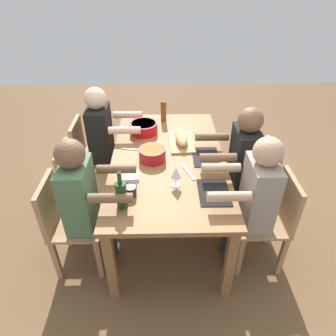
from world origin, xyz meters
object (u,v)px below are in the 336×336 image
cutting_board (181,142)px  chair_near_right (66,220)px  chair_far_center (255,180)px  napkin_stack (130,176)px  wine_glass (176,173)px  chair_far_right (271,217)px  beer_bottle (164,111)px  chair_near_center (80,182)px  diner_far_right (253,196)px  dining_table (168,165)px  diner_far_center (239,161)px  chair_near_left (90,154)px  diner_near_right (85,199)px  cup_near_right (131,191)px  serving_bowl_pasta (144,127)px  serving_bowl_fruit (152,153)px  diner_near_left (105,136)px  wine_bottle (121,194)px  bread_loaf (181,137)px

cutting_board → chair_near_right: bearing=-52.1°
chair_far_center → napkin_stack: bearing=-76.2°
cutting_board → wine_glass: size_ratio=2.41×
cutting_board → napkin_stack: 0.68m
chair_far_right → beer_bottle: 1.52m
chair_near_center → beer_bottle: 1.13m
beer_bottle → wine_glass: 1.12m
chair_far_center → diner_far_right: size_ratio=0.71×
cutting_board → chair_far_center: bearing=70.1°
dining_table → diner_far_center: diner_far_center is taller
dining_table → chair_near_left: 0.96m
diner_near_right → chair_near_left: (-0.97, -0.18, -0.21)m
chair_near_left → diner_far_center: bearing=71.4°
chair_near_center → chair_near_left: same height
chair_far_right → cup_near_right: bearing=-89.0°
serving_bowl_pasta → cutting_board: bearing=58.7°
diner_near_right → serving_bowl_pasta: (-0.95, 0.40, 0.10)m
serving_bowl_pasta → napkin_stack: 0.75m
diner_far_center → serving_bowl_fruit: diner_far_center is taller
diner_near_left → napkin_stack: size_ratio=8.57×
serving_bowl_fruit → wine_glass: 0.42m
wine_bottle → serving_bowl_pasta: bearing=174.6°
diner_far_center → chair_near_center: bearing=-90.0°
diner_near_right → wine_bottle: size_ratio=4.14×
diner_far_center → chair_far_right: diner_far_center is taller
diner_far_center → diner_near_right: bearing=-68.9°
chair_near_center → cutting_board: chair_near_center is taller
diner_near_right → wine_bottle: diner_near_right is taller
chair_near_center → serving_bowl_pasta: size_ratio=3.13×
wine_bottle → napkin_stack: size_ratio=2.07×
serving_bowl_pasta → diner_far_center: bearing=61.5°
wine_glass → diner_near_left: bearing=-142.3°
serving_bowl_fruit → serving_bowl_pasta: 0.50m
serving_bowl_fruit → cup_near_right: (0.48, -0.15, -0.02)m
chair_near_left → diner_far_right: (0.97, 1.44, 0.21)m
chair_near_left → diner_far_center: 1.54m
dining_table → wine_glass: (0.39, 0.05, 0.20)m
chair_far_center → serving_bowl_fruit: (0.03, -0.95, 0.32)m
chair_near_center → diner_near_left: size_ratio=0.71×
diner_near_right → bread_loaf: (-0.73, 0.76, 0.11)m
diner_far_center → serving_bowl_pasta: bearing=-118.5°
chair_near_center → serving_bowl_pasta: 0.81m
napkin_stack → wine_glass: bearing=71.9°
serving_bowl_pasta → diner_near_right: bearing=-22.7°
chair_far_right → chair_near_right: bearing=-90.0°
dining_table → cutting_board: 0.29m
chair_near_right → beer_bottle: 1.49m
napkin_stack → cup_near_right: bearing=6.9°
diner_near_left → napkin_stack: bearing=22.7°
chair_near_right → chair_near_left: bearing=180.0°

